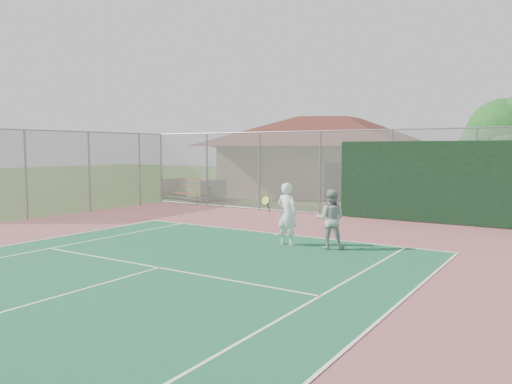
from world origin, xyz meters
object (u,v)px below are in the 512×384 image
at_px(bleachers, 192,189).
at_px(player_grey_back, 331,220).
at_px(clubhouse, 330,148).
at_px(player_white_front, 287,214).
at_px(tree, 506,138).

relative_size(bleachers, player_grey_back, 1.99).
distance_m(clubhouse, player_grey_back, 16.85).
xyz_separation_m(bleachers, player_white_front, (10.75, -8.59, 0.32)).
distance_m(bleachers, player_grey_back, 14.65).
bearing_deg(bleachers, player_grey_back, -22.86).
xyz_separation_m(tree, player_grey_back, (-3.16, -9.83, -2.38)).
bearing_deg(bleachers, tree, 17.51).
height_order(clubhouse, tree, clubhouse).
distance_m(player_white_front, player_grey_back, 1.28).
distance_m(clubhouse, bleachers, 8.78).
xyz_separation_m(clubhouse, player_white_front, (5.70, -15.42, -1.89)).
bearing_deg(tree, clubhouse, 152.02).
height_order(tree, player_grey_back, tree).
bearing_deg(player_grey_back, tree, -126.21).
bearing_deg(clubhouse, player_grey_back, -80.00).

